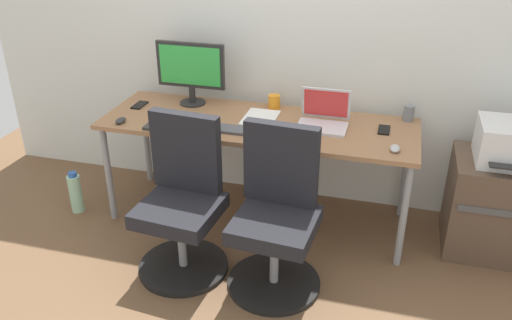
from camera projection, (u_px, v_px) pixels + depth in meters
The scene contains 19 objects.
ground_plane at pixel (258, 216), 3.75m from camera, with size 5.28×5.28×0.00m, color brown.
back_wall at pixel (275, 17), 3.52m from camera, with size 4.40×0.04×2.60m, color silver.
desk at pixel (258, 130), 3.45m from camera, with size 2.03×0.68×0.72m.
office_chair_left at pixel (183, 204), 3.09m from camera, with size 0.54×0.54×0.94m.
office_chair_right at pixel (277, 218), 2.96m from camera, with size 0.54×0.54×0.94m.
side_cabinet at pixel (497, 206), 3.29m from camera, with size 0.58×0.49×0.62m.
printer at pixel (512, 143), 3.09m from camera, with size 0.38×0.40×0.24m.
water_bottle_on_floor at pixel (76, 193), 3.75m from camera, with size 0.09×0.09×0.31m.
desktop_monitor at pixel (191, 69), 3.61m from camera, with size 0.48×0.18×0.43m.
open_laptop at pixel (324, 117), 3.35m from camera, with size 0.31×0.26×0.23m.
keyboard_by_monitor at pixel (171, 128), 3.31m from camera, with size 0.34×0.12×0.02m, color #2D2D2D.
keyboard_by_laptop at pixel (245, 131), 3.27m from camera, with size 0.34×0.12×0.02m, color #515156.
mouse_by_monitor at pixel (395, 148), 3.04m from camera, with size 0.06×0.10×0.03m, color #B7B7B7.
mouse_by_laptop at pixel (121, 120), 3.40m from camera, with size 0.06×0.10×0.03m, color #2D2D2D.
coffee_mug at pixel (274, 102), 3.62m from camera, with size 0.08×0.08×0.09m, color orange.
pen_cup at pixel (409, 113), 3.42m from camera, with size 0.07×0.07×0.10m, color slate.
phone_near_monitor at pixel (384, 130), 3.30m from camera, with size 0.07×0.14×0.01m, color black.
phone_near_laptop at pixel (140, 105), 3.68m from camera, with size 0.07×0.14×0.01m, color black.
paper_pile at pixel (260, 118), 3.47m from camera, with size 0.21×0.30×0.01m, color white.
Camera 1 is at (0.83, -3.05, 2.05)m, focal length 37.30 mm.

